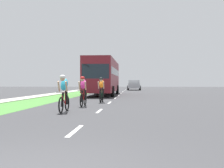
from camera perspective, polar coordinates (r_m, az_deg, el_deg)
ground_plane at (r=23.62m, az=0.80°, el=-2.76°), size 120.00×120.00×0.00m
grass_verge at (r=24.45m, az=-10.92°, el=-2.66°), size 2.84×70.00×0.01m
sidewalk_concrete at (r=25.12m, az=-15.72°, el=-2.58°), size 1.51×70.00×0.10m
lane_markings_center at (r=27.60m, az=1.34°, el=-2.31°), size 0.12×52.71×0.01m
cyclist_lead at (r=12.00m, az=-9.79°, el=-1.85°), size 0.42×1.72×1.58m
cyclist_trailing at (r=14.74m, az=-5.90°, el=-1.45°), size 0.42×1.72×1.58m
cyclist_distant at (r=17.58m, az=-2.16°, el=-1.16°), size 0.42×1.72×1.58m
bus_maroon at (r=28.38m, az=-1.81°, el=1.75°), size 2.78×11.60×3.48m
pickup_silver at (r=47.00m, az=4.52°, el=-0.23°), size 2.22×5.10×1.64m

